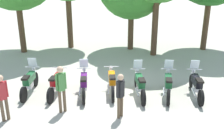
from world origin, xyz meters
name	(u,v)px	position (x,y,z in m)	size (l,w,h in m)	color
ground_plane	(112,95)	(0.00, 0.00, 0.00)	(80.00, 80.00, 0.00)	#BCB7A8
motorcycle_0	(30,82)	(-3.40, 0.10, 0.52)	(0.62, 2.19, 1.37)	black
motorcycle_1	(57,83)	(-2.27, 0.02, 0.50)	(0.64, 2.19, 0.99)	black
motorcycle_2	(84,83)	(-1.14, -0.02, 0.52)	(0.62, 2.19, 1.37)	black
motorcycle_3	(112,82)	(0.00, 0.16, 0.50)	(0.62, 2.19, 0.99)	black
motorcycle_4	(140,84)	(1.13, -0.11, 0.52)	(0.62, 2.19, 1.37)	black
motorcycle_5	(168,84)	(2.27, -0.10, 0.52)	(0.69, 2.18, 1.37)	black
motorcycle_6	(196,85)	(3.40, -0.12, 0.52)	(0.62, 2.19, 1.37)	black
person_0	(120,93)	(0.31, -1.79, 0.94)	(0.30, 0.37, 1.62)	brown
person_1	(2,95)	(-3.61, -2.05, 0.97)	(0.34, 0.34, 1.67)	brown
person_2	(61,86)	(-1.77, -1.44, 1.04)	(0.38, 0.32, 1.76)	brown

